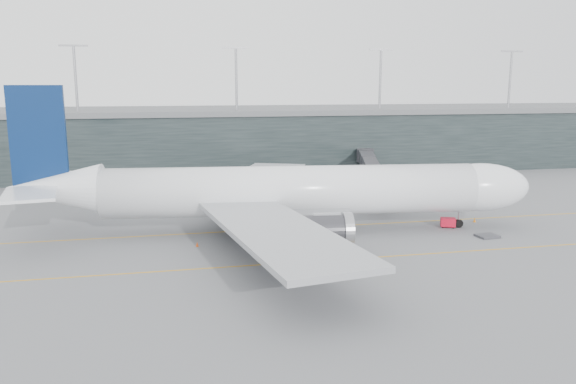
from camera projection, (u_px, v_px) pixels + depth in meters
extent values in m
plane|color=#5A5A5F|center=(243.00, 224.00, 85.80)|extent=(320.00, 320.00, 0.00)
cube|color=orange|center=(246.00, 231.00, 81.95)|extent=(160.00, 0.25, 0.02)
cube|color=orange|center=(264.00, 265.00, 66.57)|extent=(160.00, 0.25, 0.02)
cube|color=orange|center=(255.00, 197.00, 106.02)|extent=(0.25, 60.00, 0.02)
cube|color=black|center=(213.00, 141.00, 140.21)|extent=(240.00, 35.00, 14.00)
cube|color=#595B5E|center=(212.00, 111.00, 138.77)|extent=(240.00, 36.00, 1.20)
cylinder|color=#9E9EA3|center=(76.00, 80.00, 121.72)|extent=(0.60, 0.60, 14.00)
cylinder|color=#9E9EA3|center=(236.00, 80.00, 128.77)|extent=(0.60, 0.60, 14.00)
cylinder|color=#9E9EA3|center=(380.00, 80.00, 135.81)|extent=(0.60, 0.60, 14.00)
cylinder|color=#9E9EA3|center=(510.00, 80.00, 142.86)|extent=(0.60, 0.60, 14.00)
cylinder|color=white|center=(291.00, 191.00, 80.32)|extent=(53.16, 12.97, 7.10)
ellipsoid|color=white|center=(480.00, 187.00, 82.91)|extent=(15.62, 8.73, 7.10)
cone|color=white|center=(55.00, 189.00, 77.15)|extent=(13.29, 8.19, 6.82)
cube|color=#92949A|center=(283.00, 209.00, 80.73)|extent=(18.86, 7.75, 2.29)
cube|color=black|center=(508.00, 179.00, 83.09)|extent=(2.89, 3.70, 0.92)
cube|color=#92949A|center=(276.00, 231.00, 62.86)|extent=(15.68, 34.47, 0.63)
cylinder|color=#343338|center=(318.00, 231.00, 70.48)|extent=(8.42, 4.88, 4.01)
cube|color=#92949A|center=(261.00, 178.00, 97.58)|extent=(22.21, 34.64, 0.63)
cylinder|color=#343338|center=(298.00, 197.00, 91.75)|extent=(8.42, 4.88, 4.01)
cube|color=#091E4A|center=(38.00, 137.00, 75.63)|extent=(7.46, 1.40, 13.75)
cube|color=white|center=(30.00, 194.00, 70.78)|extent=(7.76, 11.13, 0.40)
cube|color=white|center=(60.00, 178.00, 83.10)|extent=(9.63, 11.90, 0.40)
cylinder|color=black|center=(459.00, 223.00, 83.67)|extent=(1.30, 0.60, 1.26)
cylinder|color=#9E9EA3|center=(459.00, 218.00, 83.51)|extent=(0.34, 0.34, 2.98)
cylinder|color=black|center=(261.00, 238.00, 75.53)|extent=(1.54, 0.74, 1.49)
cylinder|color=black|center=(258.00, 218.00, 86.28)|extent=(1.54, 0.74, 1.49)
cube|color=#28282D|center=(380.00, 186.00, 90.17)|extent=(4.04, 4.31, 2.77)
cube|color=#28282D|center=(376.00, 178.00, 98.22)|extent=(5.96, 13.05, 2.48)
cube|color=#28282D|center=(371.00, 167.00, 110.82)|extent=(6.20, 13.12, 2.57)
cube|color=#28282D|center=(367.00, 159.00, 123.42)|extent=(6.44, 13.19, 2.67)
cylinder|color=#9E9EA3|center=(375.00, 194.00, 99.48)|extent=(0.50, 0.50, 3.76)
cube|color=#343338|center=(375.00, 203.00, 99.77)|extent=(2.32, 1.98, 0.69)
cylinder|color=#28282D|center=(317.00, 156.00, 128.28)|extent=(3.96, 3.96, 2.97)
cylinder|color=#28282D|center=(317.00, 169.00, 128.89)|extent=(1.78, 1.78, 3.56)
cube|color=red|center=(448.00, 222.00, 83.69)|extent=(2.48, 2.04, 1.26)
cylinder|color=black|center=(443.00, 227.00, 83.46)|extent=(0.41, 0.28, 0.39)
cylinder|color=black|center=(453.00, 227.00, 83.21)|extent=(0.41, 0.28, 0.39)
cylinder|color=black|center=(442.00, 225.00, 84.40)|extent=(0.41, 0.28, 0.39)
cylinder|color=black|center=(453.00, 226.00, 84.15)|extent=(0.41, 0.28, 0.39)
cube|color=#3D3C42|center=(487.00, 236.00, 78.50)|extent=(3.14, 2.63, 0.29)
cube|color=#343338|center=(196.00, 210.00, 94.95)|extent=(2.10, 1.73, 0.20)
cube|color=#A3AAAF|center=(196.00, 204.00, 94.78)|extent=(1.70, 1.60, 1.51)
cube|color=navy|center=(196.00, 200.00, 94.63)|extent=(1.75, 1.65, 0.08)
cube|color=#343338|center=(213.00, 208.00, 95.89)|extent=(2.44, 2.11, 0.21)
cube|color=#9DA0A8|center=(213.00, 203.00, 95.70)|extent=(2.00, 1.92, 1.61)
cube|color=navy|center=(212.00, 198.00, 95.54)|extent=(2.07, 1.98, 0.09)
cube|color=#343338|center=(230.00, 207.00, 96.77)|extent=(2.40, 2.02, 0.22)
cube|color=#A0A4AB|center=(230.00, 202.00, 96.58)|extent=(1.95, 1.85, 1.65)
cube|color=navy|center=(230.00, 197.00, 96.42)|extent=(2.01, 1.92, 0.09)
cone|color=orange|center=(475.00, 220.00, 86.99)|extent=(0.45, 0.45, 0.72)
cone|color=#DB520C|center=(337.00, 258.00, 68.17)|extent=(0.42, 0.42, 0.67)
cone|color=orange|center=(275.00, 207.00, 96.02)|extent=(0.43, 0.43, 0.69)
cone|color=#E74C0C|center=(197.00, 244.00, 73.97)|extent=(0.39, 0.39, 0.63)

